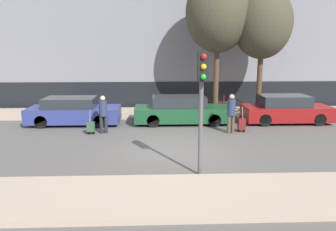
{
  "coord_description": "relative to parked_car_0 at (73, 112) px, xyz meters",
  "views": [
    {
      "loc": [
        -0.59,
        -11.22,
        3.59
      ],
      "look_at": [
        -0.06,
        1.8,
        0.95
      ],
      "focal_mm": 35.0,
      "sensor_mm": 36.0,
      "label": 1
    }
  ],
  "objects": [
    {
      "name": "ground_plane",
      "position": [
        4.55,
        -4.54,
        -0.63
      ],
      "size": [
        80.0,
        80.0,
        0.0
      ],
      "primitive_type": "plane",
      "color": "#565451"
    },
    {
      "name": "sidewalk_near",
      "position": [
        4.55,
        -8.29,
        -0.57
      ],
      "size": [
        28.0,
        2.5,
        0.12
      ],
      "color": "tan",
      "rests_on": "ground_plane"
    },
    {
      "name": "sidewalk_far",
      "position": [
        4.55,
        2.46,
        -0.57
      ],
      "size": [
        28.0,
        3.0,
        0.12
      ],
      "color": "tan",
      "rests_on": "ground_plane"
    },
    {
      "name": "building_facade",
      "position": [
        4.55,
        5.93,
        4.29
      ],
      "size": [
        28.0,
        2.61,
        9.87
      ],
      "color": "slate",
      "rests_on": "ground_plane"
    },
    {
      "name": "parked_car_0",
      "position": [
        0.0,
        0.0,
        0.0
      ],
      "size": [
        4.37,
        1.77,
        1.32
      ],
      "color": "navy",
      "rests_on": "ground_plane"
    },
    {
      "name": "parked_car_1",
      "position": [
        5.27,
        -0.02,
        0.01
      ],
      "size": [
        4.68,
        1.72,
        1.35
      ],
      "color": "#194728",
      "rests_on": "ground_plane"
    },
    {
      "name": "parked_car_2",
      "position": [
        10.43,
        -0.07,
        0.02
      ],
      "size": [
        4.24,
        1.72,
        1.37
      ],
      "color": "maroon",
      "rests_on": "ground_plane"
    },
    {
      "name": "pedestrian_left",
      "position": [
        1.72,
        -1.81,
        0.3
      ],
      "size": [
        0.34,
        0.34,
        1.65
      ],
      "rotation": [
        0.0,
        0.0,
        0.3
      ],
      "color": "#23232D",
      "rests_on": "ground_plane"
    },
    {
      "name": "trolley_left",
      "position": [
        1.19,
        -1.97,
        -0.3
      ],
      "size": [
        0.34,
        0.29,
        1.07
      ],
      "color": "#335138",
      "rests_on": "ground_plane"
    },
    {
      "name": "pedestrian_right",
      "position": [
        7.25,
        -2.03,
        0.35
      ],
      "size": [
        0.34,
        0.34,
        1.71
      ],
      "rotation": [
        0.0,
        0.0,
        3.46
      ],
      "color": "#4C4233",
      "rests_on": "ground_plane"
    },
    {
      "name": "trolley_right",
      "position": [
        7.77,
        -1.85,
        -0.27
      ],
      "size": [
        0.34,
        0.29,
        1.14
      ],
      "color": "maroon",
      "rests_on": "ground_plane"
    },
    {
      "name": "traffic_light",
      "position": [
        5.25,
        -6.9,
        1.91
      ],
      "size": [
        0.28,
        0.47,
        3.54
      ],
      "color": "#515154",
      "rests_on": "ground_plane"
    },
    {
      "name": "parked_bicycle",
      "position": [
        8.02,
        2.27,
        -0.13
      ],
      "size": [
        1.77,
        0.06,
        0.96
      ],
      "color": "black",
      "rests_on": "sidewalk_far"
    },
    {
      "name": "bare_tree_near_crossing",
      "position": [
        9.63,
        1.79,
        4.31
      ],
      "size": [
        3.08,
        3.08,
        6.72
      ],
      "color": "#4C3826",
      "rests_on": "sidewalk_far"
    },
    {
      "name": "bare_tree_down_street",
      "position": [
        7.31,
        2.02,
        4.84
      ],
      "size": [
        3.42,
        3.42,
        7.46
      ],
      "color": "#4C3826",
      "rests_on": "sidewalk_far"
    }
  ]
}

